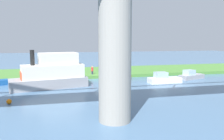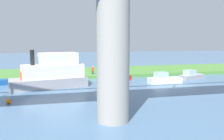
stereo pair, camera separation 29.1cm
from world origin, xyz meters
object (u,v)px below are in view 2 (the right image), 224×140
houseboat_blue (116,77)px  pontoon_yellow (191,76)px  bridge_pylon (113,51)px  marker_buoy (8,101)px  motorboat_white (51,73)px  riverboat_paddlewheel (164,79)px  person_on_bank (93,70)px  mooring_post (101,72)px

houseboat_blue → pontoon_yellow: bearing=171.2°
bridge_pylon → marker_buoy: 12.41m
motorboat_white → pontoon_yellow: 21.54m
bridge_pylon → houseboat_blue: bearing=-104.7°
bridge_pylon → riverboat_paddlewheel: size_ratio=2.25×
bridge_pylon → motorboat_white: (4.93, -14.27, -3.59)m
houseboat_blue → motorboat_white: bearing=19.7°
person_on_bank → riverboat_paddlewheel: person_on_bank is taller
person_on_bank → mooring_post: size_ratio=1.35×
motorboat_white → marker_buoy: size_ratio=20.29×
pontoon_yellow → marker_buoy: (25.37, 8.88, -0.28)m
riverboat_paddlewheel → marker_buoy: 20.82m
bridge_pylon → mooring_post: size_ratio=10.54×
pontoon_yellow → houseboat_blue: pontoon_yellow is taller
mooring_post → marker_buoy: (11.60, 13.24, -0.76)m
bridge_pylon → person_on_bank: size_ratio=7.80×
bridge_pylon → marker_buoy: (8.85, -6.99, -5.17)m
person_on_bank → mooring_post: person_on_bank is taller
riverboat_paddlewheel → motorboat_white: bearing=-1.6°
pontoon_yellow → houseboat_blue: 12.00m
bridge_pylon → motorboat_white: 15.51m
bridge_pylon → motorboat_white: bearing=-71.0°
person_on_bank → motorboat_white: motorboat_white is taller
mooring_post → pontoon_yellow: 14.45m
bridge_pylon → riverboat_paddlewheel: bridge_pylon is taller
pontoon_yellow → houseboat_blue: (11.86, -1.83, -0.02)m
pontoon_yellow → riverboat_paddlewheel: bearing=19.8°
mooring_post → marker_buoy: mooring_post is taller
pontoon_yellow → riverboat_paddlewheel: riverboat_paddlewheel is taller
houseboat_blue → marker_buoy: houseboat_blue is taller
pontoon_yellow → marker_buoy: size_ratio=9.50×
motorboat_white → person_on_bank: bearing=-133.0°
motorboat_white → mooring_post: bearing=-142.1°
bridge_pylon → mooring_post: 20.89m
person_on_bank → mooring_post: bearing=143.1°
marker_buoy → riverboat_paddlewheel: bearing=-160.9°
mooring_post → motorboat_white: 9.76m
motorboat_white → riverboat_paddlewheel: motorboat_white is taller
person_on_bank → pontoon_yellow: person_on_bank is taller
mooring_post → pontoon_yellow: size_ratio=0.22×
pontoon_yellow → houseboat_blue: size_ratio=1.04×
person_on_bank → pontoon_yellow: size_ratio=0.29×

